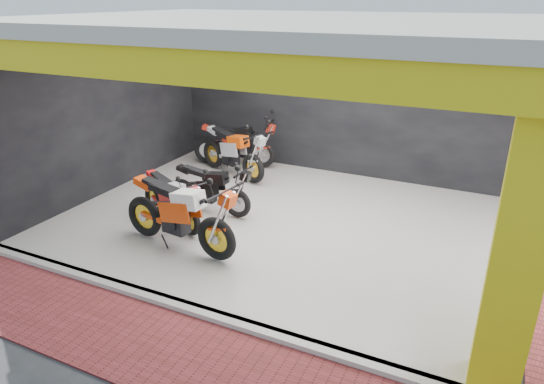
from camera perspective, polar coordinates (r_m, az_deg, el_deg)
The scene contains 14 objects.
ground at distance 7.60m, azimuth -5.06°, elevation -9.85°, with size 80.00×80.00×0.00m, color #2D2D30.
showroom_floor at distance 9.14m, azimuth 1.27°, elevation -3.61°, with size 8.00×6.00×0.10m, color silver.
showroom_ceiling at distance 8.24m, azimuth 1.49°, elevation 19.23°, with size 8.40×6.40×0.20m, color beige.
back_wall at distance 11.36m, azimuth 7.92°, elevation 10.40°, with size 8.20×0.20×3.50m, color black.
left_wall at distance 10.83m, azimuth -19.07°, elevation 8.84°, with size 0.20×6.20×3.50m, color black.
corner_column at distance 5.28m, azimuth 27.15°, elevation -5.88°, with size 0.50×0.50×3.50m, color yellow.
header_beam_front at distance 5.67m, azimuth -11.46°, elevation 14.48°, with size 8.40×0.30×0.40m, color yellow.
floor_kerb at distance 6.87m, azimuth -9.48°, elevation -13.47°, with size 8.00×0.20×0.10m, color silver.
paver_front at distance 6.41m, azimuth -13.57°, elevation -17.21°, with size 9.00×1.40×0.03m, color maroon.
moto_hero at distance 7.50m, azimuth -6.66°, elevation -3.12°, with size 2.41×0.89×1.47m, color #DB3B09, non-canonical shape.
moto_row_a at distance 8.42m, azimuth -9.75°, elevation -1.53°, with size 1.91×0.71×1.17m, color red, non-canonical shape.
moto_row_b at distance 8.99m, azimuth -4.17°, elevation 0.29°, with size 1.90×0.70×1.16m, color black, non-canonical shape.
moto_row_c at distance 10.66m, azimuth -2.25°, elevation 4.48°, with size 2.26×0.84×1.38m, color #AEB1B6, non-canonical shape.
moto_row_d at distance 11.66m, azimuth -1.19°, elevation 5.91°, with size 2.17×0.80×1.33m, color red, non-canonical shape.
Camera 1 is at (3.37, -5.51, 4.01)m, focal length 32.00 mm.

